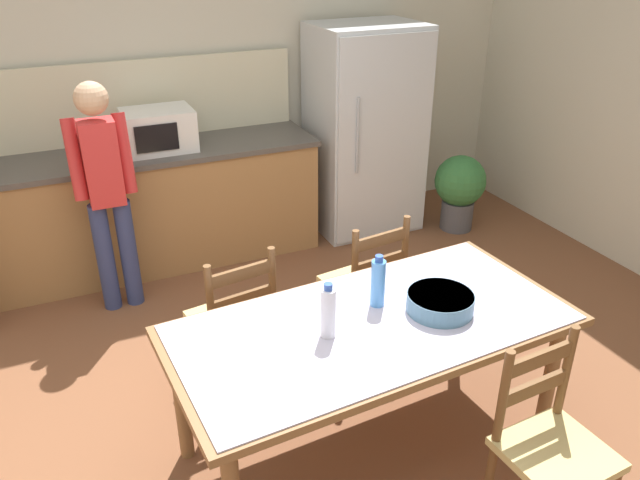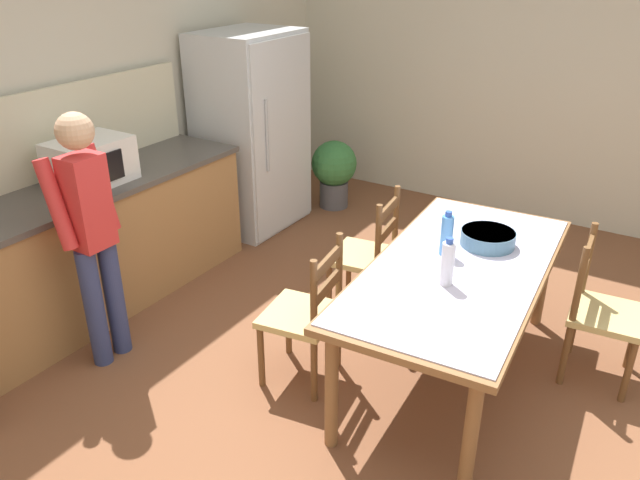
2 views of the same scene
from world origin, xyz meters
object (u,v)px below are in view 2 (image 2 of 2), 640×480
at_px(microwave, 91,162).
at_px(bottle_near_centre, 447,263).
at_px(chair_side_near_right, 600,312).
at_px(chair_side_far_left, 306,315).
at_px(person_at_counter, 91,229).
at_px(bottle_off_centre, 447,235).
at_px(refrigerator, 252,132).
at_px(serving_bowl, 488,237).
at_px(dining_table, 458,278).
at_px(potted_plant, 334,169).
at_px(chair_side_far_right, 368,256).

height_order(microwave, bottle_near_centre, microwave).
relative_size(microwave, chair_side_near_right, 0.55).
bearing_deg(chair_side_near_right, microwave, 103.08).
height_order(chair_side_far_left, person_at_counter, person_at_counter).
bearing_deg(chair_side_far_left, bottle_off_centre, 124.42).
height_order(microwave, chair_side_near_right, microwave).
height_order(refrigerator, serving_bowl, refrigerator).
distance_m(dining_table, person_at_counter, 2.13).
bearing_deg(bottle_off_centre, potted_plant, 44.99).
relative_size(bottle_near_centre, chair_side_far_right, 0.30).
relative_size(refrigerator, bottle_off_centre, 6.40).
bearing_deg(chair_side_far_right, dining_table, 56.03).
xyz_separation_m(refrigerator, person_at_counter, (-2.17, -0.50, 0.02)).
bearing_deg(potted_plant, chair_side_far_left, -152.61).
distance_m(bottle_near_centre, chair_side_far_right, 1.10).
bearing_deg(dining_table, bottle_near_centre, -176.56).
distance_m(chair_side_far_left, chair_side_far_right, 0.86).
relative_size(refrigerator, chair_side_far_left, 1.90).
relative_size(refrigerator, person_at_counter, 1.10).
distance_m(serving_bowl, chair_side_near_right, 0.78).
xyz_separation_m(dining_table, potted_plant, (1.94, 1.97, -0.29)).
relative_size(serving_bowl, potted_plant, 0.48).
bearing_deg(chair_side_far_left, bottle_near_centre, 99.11).
distance_m(microwave, bottle_near_centre, 2.45).
height_order(refrigerator, microwave, refrigerator).
bearing_deg(bottle_near_centre, bottle_off_centre, 22.37).
bearing_deg(chair_side_far_left, person_at_counter, -76.29).
relative_size(microwave, bottle_off_centre, 1.85).
height_order(refrigerator, bottle_near_centre, refrigerator).
xyz_separation_m(refrigerator, chair_side_near_right, (-0.75, -3.12, -0.42)).
xyz_separation_m(microwave, chair_side_near_right, (0.95, -3.14, -0.63)).
height_order(chair_side_far_right, person_at_counter, person_at_counter).
relative_size(microwave, potted_plant, 0.75).
bearing_deg(bottle_off_centre, chair_side_far_left, 132.78).
height_order(chair_side_far_left, potted_plant, chair_side_far_left).
height_order(microwave, serving_bowl, microwave).
xyz_separation_m(serving_bowl, potted_plant, (1.60, 2.02, -0.42)).
height_order(microwave, dining_table, microwave).
bearing_deg(refrigerator, bottle_off_centre, -116.49).
bearing_deg(chair_side_far_left, dining_table, 114.66).
bearing_deg(bottle_near_centre, chair_side_near_right, -44.91).
bearing_deg(microwave, chair_side_far_right, -62.20).
distance_m(dining_table, serving_bowl, 0.36).
bearing_deg(potted_plant, refrigerator, 149.06).
distance_m(refrigerator, potted_plant, 0.96).
distance_m(refrigerator, chair_side_near_right, 3.24).
bearing_deg(bottle_near_centre, chair_side_far_right, 51.68).
xyz_separation_m(serving_bowl, chair_side_far_right, (0.05, 0.82, -0.37)).
bearing_deg(bottle_near_centre, serving_bowl, -3.40).
relative_size(bottle_off_centre, chair_side_far_right, 0.30).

